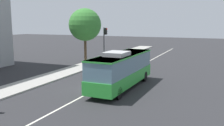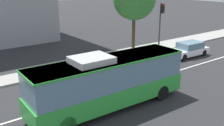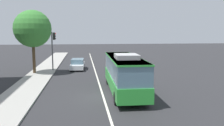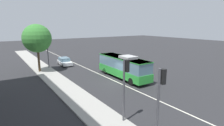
{
  "view_description": "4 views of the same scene",
  "coord_description": "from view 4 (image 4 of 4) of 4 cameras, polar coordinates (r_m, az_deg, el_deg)",
  "views": [
    {
      "loc": [
        -20.04,
        -10.12,
        6.0
      ],
      "look_at": [
        1.83,
        -0.67,
        2.13
      ],
      "focal_mm": 40.83,
      "sensor_mm": 36.0,
      "label": 1
    },
    {
      "loc": [
        -7.35,
        -13.65,
        7.51
      ],
      "look_at": [
        2.44,
        -0.54,
        2.29
      ],
      "focal_mm": 41.92,
      "sensor_mm": 36.0,
      "label": 2
    },
    {
      "loc": [
        -18.63,
        1.59,
        5.29
      ],
      "look_at": [
        4.03,
        -1.21,
        2.23
      ],
      "focal_mm": 37.99,
      "sensor_mm": 36.0,
      "label": 3
    },
    {
      "loc": [
        -19.48,
        13.81,
        7.77
      ],
      "look_at": [
        2.64,
        -0.94,
        2.11
      ],
      "focal_mm": 29.05,
      "sensor_mm": 36.0,
      "label": 4
    }
  ],
  "objects": [
    {
      "name": "street_tree_kerbside_left",
      "position": [
        31.66,
        -22.54,
        7.14
      ],
      "size": [
        4.55,
        4.55,
        7.87
      ],
      "color": "#4C3823",
      "rests_on": "ground_plane"
    },
    {
      "name": "ground_plane",
      "position": [
        25.11,
        1.58,
        -6.01
      ],
      "size": [
        160.0,
        160.0,
        0.0
      ],
      "primitive_type": "plane",
      "color": "#28282B"
    },
    {
      "name": "lane_centre_line",
      "position": [
        25.11,
        1.58,
        -6.0
      ],
      "size": [
        76.0,
        0.16,
        0.01
      ],
      "primitive_type": "cube",
      "color": "silver",
      "rests_on": "ground_plane"
    },
    {
      "name": "traffic_light_far_corner",
      "position": [
        14.2,
        4.23,
        -5.24
      ],
      "size": [
        0.34,
        0.62,
        5.2
      ],
      "rotation": [
        0.0,
        0.0,
        -1.49
      ],
      "color": "#47474C",
      "rests_on": "ground_plane"
    },
    {
      "name": "sedan_white",
      "position": [
        36.46,
        -14.74,
        0.47
      ],
      "size": [
        4.58,
        2.01,
        1.46
      ],
      "rotation": [
        0.0,
        0.0,
        3.09
      ],
      "color": "white",
      "rests_on": "ground_plane"
    },
    {
      "name": "transit_bus",
      "position": [
        26.64,
        3.5,
        -0.93
      ],
      "size": [
        10.05,
        2.69,
        3.46
      ],
      "rotation": [
        0.0,
        0.0,
        -0.02
      ],
      "color": "green",
      "rests_on": "ground_plane"
    },
    {
      "name": "traffic_light_near_corner",
      "position": [
        34.22,
        -19.37,
        4.27
      ],
      "size": [
        0.32,
        0.62,
        5.2
      ],
      "rotation": [
        0.0,
        0.0,
        -1.57
      ],
      "color": "#47474C",
      "rests_on": "ground_plane"
    },
    {
      "name": "traffic_light_mid_block",
      "position": [
        11.78,
        14.95,
        -9.32
      ],
      "size": [
        0.34,
        0.62,
        5.2
      ],
      "rotation": [
        0.0,
        0.0,
        -1.66
      ],
      "color": "#47474C",
      "rests_on": "ground_plane"
    },
    {
      "name": "sidewalk_kerb",
      "position": [
        22.08,
        -13.16,
        -8.72
      ],
      "size": [
        80.0,
        3.12,
        0.14
      ],
      "primitive_type": "cube",
      "color": "#9E9B93",
      "rests_on": "ground_plane"
    }
  ]
}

